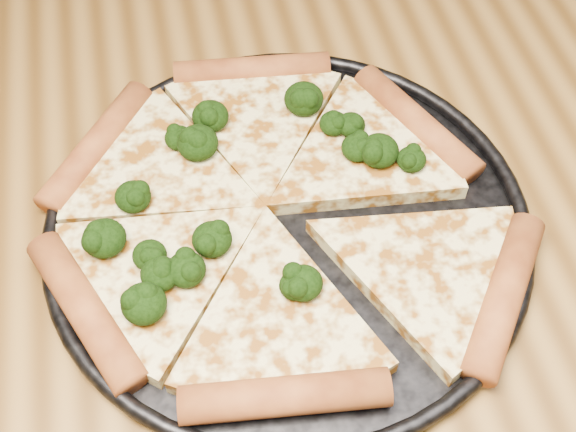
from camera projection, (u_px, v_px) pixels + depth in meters
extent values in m
cube|color=brown|center=(218.00, 248.00, 0.61)|extent=(1.20, 0.90, 0.04)
cube|color=brown|center=(530.00, 122.00, 1.21)|extent=(0.06, 0.06, 0.71)
cylinder|color=black|center=(288.00, 226.00, 0.60)|extent=(0.37, 0.37, 0.01)
torus|color=black|center=(288.00, 220.00, 0.59)|extent=(0.38, 0.38, 0.01)
cylinder|color=#A75929|center=(416.00, 123.00, 0.64)|extent=(0.08, 0.14, 0.03)
cylinder|color=#A75929|center=(252.00, 70.00, 0.68)|extent=(0.14, 0.04, 0.03)
cylinder|color=#A75929|center=(97.00, 146.00, 0.63)|extent=(0.11, 0.13, 0.03)
cylinder|color=#A75929|center=(85.00, 310.00, 0.53)|extent=(0.08, 0.14, 0.03)
cylinder|color=#A75929|center=(285.00, 396.00, 0.50)|extent=(0.14, 0.04, 0.03)
cylinder|color=#A75929|center=(504.00, 295.00, 0.54)|extent=(0.11, 0.13, 0.03)
ellipsoid|color=black|center=(210.00, 116.00, 0.63)|extent=(0.03, 0.03, 0.02)
ellipsoid|color=black|center=(133.00, 197.00, 0.58)|extent=(0.03, 0.03, 0.02)
ellipsoid|color=black|center=(334.00, 123.00, 0.63)|extent=(0.02, 0.02, 0.02)
ellipsoid|color=black|center=(411.00, 159.00, 0.60)|extent=(0.02, 0.02, 0.02)
ellipsoid|color=black|center=(304.00, 99.00, 0.64)|extent=(0.03, 0.03, 0.03)
ellipsoid|color=black|center=(186.00, 269.00, 0.54)|extent=(0.03, 0.03, 0.02)
ellipsoid|color=black|center=(357.00, 148.00, 0.61)|extent=(0.03, 0.03, 0.02)
ellipsoid|color=black|center=(160.00, 274.00, 0.54)|extent=(0.03, 0.03, 0.02)
ellipsoid|color=black|center=(104.00, 238.00, 0.56)|extent=(0.03, 0.03, 0.02)
ellipsoid|color=black|center=(379.00, 151.00, 0.61)|extent=(0.03, 0.03, 0.02)
ellipsoid|color=black|center=(212.00, 239.00, 0.56)|extent=(0.03, 0.03, 0.02)
ellipsoid|color=black|center=(303.00, 283.00, 0.53)|extent=(0.03, 0.03, 0.02)
ellipsoid|color=black|center=(179.00, 138.00, 0.62)|extent=(0.02, 0.02, 0.02)
ellipsoid|color=black|center=(351.00, 125.00, 0.63)|extent=(0.02, 0.02, 0.02)
ellipsoid|color=black|center=(198.00, 143.00, 0.61)|extent=(0.03, 0.03, 0.03)
ellipsoid|color=black|center=(295.00, 285.00, 0.54)|extent=(0.02, 0.02, 0.02)
ellipsoid|color=black|center=(150.00, 255.00, 0.55)|extent=(0.03, 0.03, 0.02)
ellipsoid|color=black|center=(144.00, 304.00, 0.52)|extent=(0.03, 0.03, 0.02)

